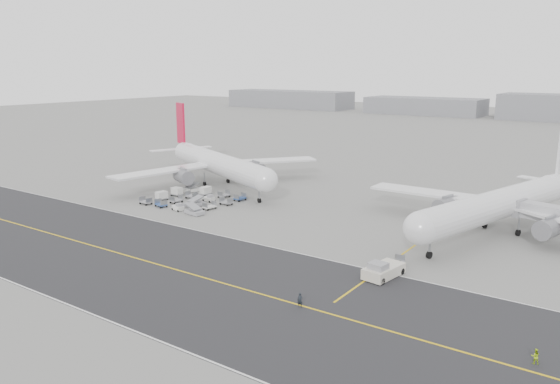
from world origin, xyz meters
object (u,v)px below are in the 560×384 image
Objects in this scene: ground_crew_a at (300,300)px; airliner_a at (216,163)px; airliner_b at (503,203)px; pushback_tug at (383,270)px; ground_crew_b at (535,356)px.

airliner_a is at bearing 125.67° from ground_crew_a.
airliner_a reaches higher than airliner_b.
airliner_a reaches higher than pushback_tug.
airliner_a reaches higher than ground_crew_a.
airliner_a is 72.58m from ground_crew_a.
airliner_a is 5.91× the size of pushback_tug.
airliner_b is 5.95× the size of pushback_tug.
pushback_tug is (58.77, -33.05, -4.37)m from airliner_a.
airliner_a is 66.84m from airliner_b.
ground_crew_a reaches higher than ground_crew_b.
airliner_b is at bearing 61.77° from ground_crew_a.
airliner_b is at bearing 84.10° from pushback_tug.
airliner_b is (66.81, -1.95, -0.15)m from airliner_a.
airliner_b reaches higher than ground_crew_b.
ground_crew_b is (25.55, 2.19, -0.11)m from ground_crew_a.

